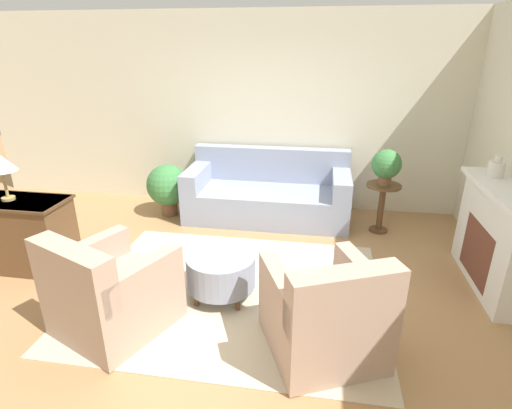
{
  "coord_description": "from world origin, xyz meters",
  "views": [
    {
      "loc": [
        0.79,
        -3.35,
        2.33
      ],
      "look_at": [
        0.15,
        0.55,
        0.75
      ],
      "focal_mm": 28.0,
      "sensor_mm": 36.0,
      "label": 1
    }
  ],
  "objects_px": {
    "couch": "(268,195)",
    "ottoman_table": "(221,271)",
    "vase_mantel_near": "(496,168)",
    "armchair_right": "(325,315)",
    "potted_plant_floor": "(168,186)",
    "potted_plant_on_side_table": "(386,165)",
    "side_table": "(382,201)",
    "dresser": "(17,232)",
    "table_lamp": "(0,163)",
    "armchair_left": "(110,294)"
  },
  "relations": [
    {
      "from": "armchair_left",
      "to": "armchair_right",
      "type": "bearing_deg",
      "value": 0.0
    },
    {
      "from": "side_table",
      "to": "potted_plant_on_side_table",
      "type": "relative_size",
      "value": 1.44
    },
    {
      "from": "side_table",
      "to": "potted_plant_on_side_table",
      "type": "bearing_deg",
      "value": -135.0
    },
    {
      "from": "armchair_right",
      "to": "potted_plant_floor",
      "type": "xyz_separation_m",
      "value": [
        -2.26,
        2.52,
        0.08
      ]
    },
    {
      "from": "couch",
      "to": "vase_mantel_near",
      "type": "height_order",
      "value": "vase_mantel_near"
    },
    {
      "from": "potted_plant_on_side_table",
      "to": "ottoman_table",
      "type": "bearing_deg",
      "value": -133.59
    },
    {
      "from": "dresser",
      "to": "vase_mantel_near",
      "type": "relative_size",
      "value": 5.47
    },
    {
      "from": "vase_mantel_near",
      "to": "potted_plant_on_side_table",
      "type": "relative_size",
      "value": 0.48
    },
    {
      "from": "potted_plant_on_side_table",
      "to": "side_table",
      "type": "bearing_deg",
      "value": 45.0
    },
    {
      "from": "vase_mantel_near",
      "to": "table_lamp",
      "type": "xyz_separation_m",
      "value": [
        -5.03,
        -0.81,
        0.05
      ]
    },
    {
      "from": "side_table",
      "to": "armchair_left",
      "type": "bearing_deg",
      "value": -136.23
    },
    {
      "from": "side_table",
      "to": "potted_plant_on_side_table",
      "type": "distance_m",
      "value": 0.49
    },
    {
      "from": "armchair_left",
      "to": "ottoman_table",
      "type": "bearing_deg",
      "value": 37.39
    },
    {
      "from": "couch",
      "to": "potted_plant_floor",
      "type": "height_order",
      "value": "couch"
    },
    {
      "from": "ottoman_table",
      "to": "potted_plant_floor",
      "type": "height_order",
      "value": "potted_plant_floor"
    },
    {
      "from": "couch",
      "to": "ottoman_table",
      "type": "xyz_separation_m",
      "value": [
        -0.18,
        -2.07,
        -0.04
      ]
    },
    {
      "from": "armchair_right",
      "to": "potted_plant_on_side_table",
      "type": "relative_size",
      "value": 2.47
    },
    {
      "from": "dresser",
      "to": "table_lamp",
      "type": "distance_m",
      "value": 0.79
    },
    {
      "from": "couch",
      "to": "ottoman_table",
      "type": "relative_size",
      "value": 3.38
    },
    {
      "from": "couch",
      "to": "armchair_left",
      "type": "relative_size",
      "value": 2.01
    },
    {
      "from": "armchair_left",
      "to": "dresser",
      "type": "relative_size",
      "value": 0.94
    },
    {
      "from": "dresser",
      "to": "couch",
      "type": "bearing_deg",
      "value": 36.27
    },
    {
      "from": "dresser",
      "to": "vase_mantel_near",
      "type": "bearing_deg",
      "value": 9.11
    },
    {
      "from": "potted_plant_on_side_table",
      "to": "potted_plant_floor",
      "type": "relative_size",
      "value": 0.61
    },
    {
      "from": "ottoman_table",
      "to": "side_table",
      "type": "bearing_deg",
      "value": 46.41
    },
    {
      "from": "armchair_right",
      "to": "potted_plant_on_side_table",
      "type": "bearing_deg",
      "value": 73.54
    },
    {
      "from": "armchair_right",
      "to": "vase_mantel_near",
      "type": "relative_size",
      "value": 5.16
    },
    {
      "from": "vase_mantel_near",
      "to": "ottoman_table",
      "type": "bearing_deg",
      "value": -159.22
    },
    {
      "from": "potted_plant_on_side_table",
      "to": "potted_plant_floor",
      "type": "height_order",
      "value": "potted_plant_on_side_table"
    },
    {
      "from": "vase_mantel_near",
      "to": "table_lamp",
      "type": "height_order",
      "value": "table_lamp"
    },
    {
      "from": "side_table",
      "to": "vase_mantel_near",
      "type": "height_order",
      "value": "vase_mantel_near"
    },
    {
      "from": "armchair_right",
      "to": "potted_plant_floor",
      "type": "height_order",
      "value": "armchair_right"
    },
    {
      "from": "ottoman_table",
      "to": "table_lamp",
      "type": "bearing_deg",
      "value": 174.97
    },
    {
      "from": "couch",
      "to": "ottoman_table",
      "type": "distance_m",
      "value": 2.08
    },
    {
      "from": "armchair_right",
      "to": "vase_mantel_near",
      "type": "distance_m",
      "value": 2.48
    },
    {
      "from": "armchair_right",
      "to": "ottoman_table",
      "type": "xyz_separation_m",
      "value": [
        -1.0,
        0.63,
        -0.07
      ]
    },
    {
      "from": "potted_plant_on_side_table",
      "to": "couch",
      "type": "bearing_deg",
      "value": 170.4
    },
    {
      "from": "ottoman_table",
      "to": "potted_plant_on_side_table",
      "type": "distance_m",
      "value": 2.57
    },
    {
      "from": "couch",
      "to": "potted_plant_on_side_table",
      "type": "relative_size",
      "value": 4.95
    },
    {
      "from": "ottoman_table",
      "to": "vase_mantel_near",
      "type": "distance_m",
      "value": 2.99
    },
    {
      "from": "armchair_left",
      "to": "ottoman_table",
      "type": "xyz_separation_m",
      "value": [
        0.82,
        0.63,
        -0.07
      ]
    },
    {
      "from": "table_lamp",
      "to": "dresser",
      "type": "bearing_deg",
      "value": 0.0
    },
    {
      "from": "side_table",
      "to": "dresser",
      "type": "relative_size",
      "value": 0.55
    },
    {
      "from": "dresser",
      "to": "potted_plant_floor",
      "type": "distance_m",
      "value": 2.01
    },
    {
      "from": "armchair_right",
      "to": "vase_mantel_near",
      "type": "xyz_separation_m",
      "value": [
        1.67,
        1.64,
        0.8
      ]
    },
    {
      "from": "dresser",
      "to": "potted_plant_on_side_table",
      "type": "height_order",
      "value": "potted_plant_on_side_table"
    },
    {
      "from": "table_lamp",
      "to": "vase_mantel_near",
      "type": "bearing_deg",
      "value": 9.11
    },
    {
      "from": "ottoman_table",
      "to": "armchair_right",
      "type": "bearing_deg",
      "value": -32.05
    },
    {
      "from": "couch",
      "to": "armchair_left",
      "type": "distance_m",
      "value": 2.87
    },
    {
      "from": "side_table",
      "to": "potted_plant_floor",
      "type": "height_order",
      "value": "potted_plant_floor"
    }
  ]
}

